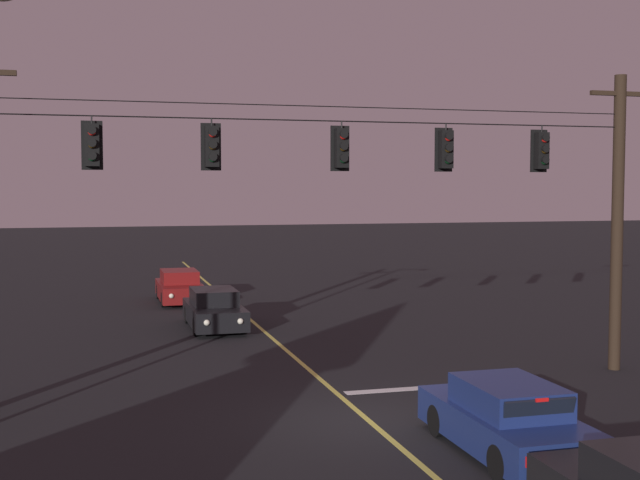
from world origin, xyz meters
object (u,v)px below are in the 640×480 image
Objects in this scene: traffic_light_leftmost at (92,145)px; traffic_light_rightmost at (542,151)px; traffic_light_right_inner at (446,149)px; car_oncoming_trailing at (180,287)px; car_oncoming_lead at (214,310)px; traffic_light_left_inner at (212,146)px; car_waiting_near_lane at (506,420)px; traffic_light_centre at (342,148)px.

traffic_light_leftmost and traffic_light_rightmost have the same top height.
traffic_light_right_inner is 0.28× the size of car_oncoming_trailing.
traffic_light_left_inner is at bearing -98.05° from car_oncoming_lead.
traffic_light_leftmost is 0.28× the size of car_oncoming_lead.
traffic_light_right_inner is 1.00× the size of traffic_light_rightmost.
car_oncoming_lead is at bearing 102.38° from car_waiting_near_lane.
traffic_light_leftmost is 2.72m from traffic_light_left_inner.
car_oncoming_trailing is at bearing 107.24° from traffic_light_right_inner.
traffic_light_right_inner and traffic_light_rightmost have the same top height.
car_waiting_near_lane is 22.66m from car_oncoming_trailing.
traffic_light_rightmost is (2.73, 0.00, 0.00)m from traffic_light_right_inner.
traffic_light_centre is 2.77m from traffic_light_right_inner.
traffic_light_right_inner is 18.15m from car_oncoming_trailing.
traffic_light_centre is 11.08m from car_oncoming_lead.
car_oncoming_lead is at bearing -85.73° from car_oncoming_trailing.
car_waiting_near_lane is 15.66m from car_oncoming_lead.
traffic_light_rightmost is 0.28× the size of car_waiting_near_lane.
traffic_light_left_inner is 5.97m from traffic_light_right_inner.
car_waiting_near_lane is 0.98× the size of car_oncoming_trailing.
traffic_light_centre is at bearing 180.00° from traffic_light_rightmost.
traffic_light_left_inner and traffic_light_centre have the same top height.
car_waiting_near_lane is (4.71, -5.75, -5.32)m from traffic_light_left_inner.
traffic_light_right_inner is 7.93m from car_waiting_near_lane.
traffic_light_centre is 0.28× the size of car_oncoming_lead.
traffic_light_leftmost is at bearing 142.27° from car_waiting_near_lane.
traffic_light_leftmost is 11.66m from car_oncoming_lead.
traffic_light_right_inner is at bearing -64.17° from car_oncoming_lead.
car_waiting_near_lane is at bearing -37.73° from traffic_light_leftmost.
car_waiting_near_lane is at bearing -75.29° from traffic_light_centre.
traffic_light_left_inner is 17.43m from car_oncoming_trailing.
traffic_light_rightmost is 13.17m from car_oncoming_lead.
traffic_light_right_inner is at bearing 0.00° from traffic_light_centre.
traffic_light_rightmost reaches higher than car_oncoming_trailing.
car_oncoming_trailing is (-3.88, 22.32, -0.00)m from car_waiting_near_lane.
traffic_light_right_inner is 0.28× the size of car_waiting_near_lane.
car_oncoming_lead is (-1.85, 9.54, -5.32)m from traffic_light_centre.
traffic_light_left_inner is at bearing 180.00° from traffic_light_centre.
traffic_light_centre and traffic_light_right_inner have the same top height.
traffic_light_left_inner is 8.70m from traffic_light_rightmost.
car_oncoming_lead is (4.07, 9.54, -5.32)m from traffic_light_leftmost.
traffic_light_leftmost is at bearing 180.00° from traffic_light_rightmost.
traffic_light_centre reaches higher than car_oncoming_lead.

